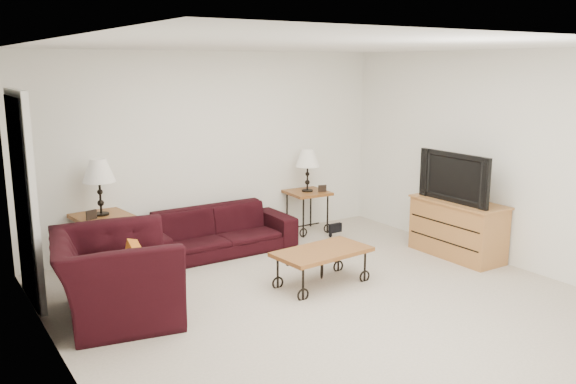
# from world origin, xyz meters

# --- Properties ---
(ground) EXTENTS (5.00, 5.00, 0.00)m
(ground) POSITION_xyz_m (0.00, 0.00, 0.00)
(ground) COLOR beige
(ground) RESTS_ON ground
(wall_back) EXTENTS (5.00, 0.02, 2.50)m
(wall_back) POSITION_xyz_m (0.00, 2.50, 1.25)
(wall_back) COLOR white
(wall_back) RESTS_ON ground
(wall_front) EXTENTS (5.00, 0.02, 2.50)m
(wall_front) POSITION_xyz_m (0.00, -2.50, 1.25)
(wall_front) COLOR white
(wall_front) RESTS_ON ground
(wall_left) EXTENTS (0.02, 5.00, 2.50)m
(wall_left) POSITION_xyz_m (-2.50, 0.00, 1.25)
(wall_left) COLOR white
(wall_left) RESTS_ON ground
(wall_right) EXTENTS (0.02, 5.00, 2.50)m
(wall_right) POSITION_xyz_m (2.50, 0.00, 1.25)
(wall_right) COLOR white
(wall_right) RESTS_ON ground
(ceiling) EXTENTS (5.00, 5.00, 0.00)m
(ceiling) POSITION_xyz_m (0.00, 0.00, 2.50)
(ceiling) COLOR white
(ceiling) RESTS_ON wall_back
(doorway) EXTENTS (0.08, 0.94, 2.04)m
(doorway) POSITION_xyz_m (-2.47, 1.65, 1.02)
(doorway) COLOR black
(doorway) RESTS_ON ground
(sofa) EXTENTS (1.94, 0.76, 0.57)m
(sofa) POSITION_xyz_m (-0.20, 2.02, 0.28)
(sofa) COLOR black
(sofa) RESTS_ON ground
(side_table_left) EXTENTS (0.66, 0.66, 0.65)m
(side_table_left) POSITION_xyz_m (-1.57, 2.20, 0.32)
(side_table_left) COLOR brown
(side_table_left) RESTS_ON ground
(side_table_right) EXTENTS (0.58, 0.58, 0.59)m
(side_table_right) POSITION_xyz_m (1.29, 2.20, 0.29)
(side_table_right) COLOR brown
(side_table_right) RESTS_ON ground
(lamp_left) EXTENTS (0.41, 0.41, 0.65)m
(lamp_left) POSITION_xyz_m (-1.57, 2.20, 0.97)
(lamp_left) COLOR black
(lamp_left) RESTS_ON side_table_left
(lamp_right) EXTENTS (0.36, 0.36, 0.59)m
(lamp_right) POSITION_xyz_m (1.29, 2.20, 0.88)
(lamp_right) COLOR black
(lamp_right) RESTS_ON side_table_right
(photo_frame_left) EXTENTS (0.13, 0.05, 0.11)m
(photo_frame_left) POSITION_xyz_m (-1.72, 2.05, 0.70)
(photo_frame_left) COLOR black
(photo_frame_left) RESTS_ON side_table_left
(photo_frame_right) EXTENTS (0.12, 0.05, 0.10)m
(photo_frame_right) POSITION_xyz_m (1.44, 2.05, 0.64)
(photo_frame_right) COLOR black
(photo_frame_right) RESTS_ON side_table_right
(coffee_table) EXTENTS (1.08, 0.65, 0.39)m
(coffee_table) POSITION_xyz_m (0.25, 0.41, 0.19)
(coffee_table) COLOR brown
(coffee_table) RESTS_ON ground
(armchair) EXTENTS (1.30, 1.43, 0.81)m
(armchair) POSITION_xyz_m (-1.88, 0.77, 0.40)
(armchair) COLOR black
(armchair) RESTS_ON ground
(throw_pillow) EXTENTS (0.16, 0.38, 0.37)m
(throw_pillow) POSITION_xyz_m (-1.72, 0.72, 0.52)
(throw_pillow) COLOR orange
(throw_pillow) RESTS_ON armchair
(tv_stand) EXTENTS (0.49, 1.17, 0.70)m
(tv_stand) POSITION_xyz_m (2.23, 0.30, 0.35)
(tv_stand) COLOR #BE7E46
(tv_stand) RESTS_ON ground
(television) EXTENTS (0.14, 1.05, 0.60)m
(television) POSITION_xyz_m (2.21, 0.30, 1.00)
(television) COLOR black
(television) RESTS_ON tv_stand
(backpack) EXTENTS (0.32, 0.26, 0.38)m
(backpack) POSITION_xyz_m (1.41, 1.80, 0.19)
(backpack) COLOR black
(backpack) RESTS_ON ground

